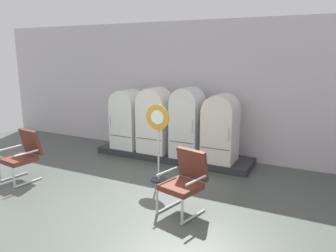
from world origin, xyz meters
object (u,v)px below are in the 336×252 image
(refrigerator_1, at_px, (155,118))
(refrigerator_3, at_px, (221,126))
(refrigerator_0, at_px, (127,117))
(armchair_right, at_px, (185,179))
(armchair_left, at_px, (23,153))
(sign_stand, at_px, (158,142))
(refrigerator_2, at_px, (187,120))

(refrigerator_1, bearing_deg, refrigerator_3, 1.35)
(refrigerator_0, relative_size, armchair_right, 1.45)
(refrigerator_1, relative_size, armchair_left, 1.55)
(refrigerator_3, bearing_deg, armchair_right, -85.79)
(sign_stand, bearing_deg, refrigerator_2, 88.07)
(refrigerator_0, xyz_separation_m, armchair_left, (-0.84, -2.46, -0.38))
(refrigerator_2, relative_size, sign_stand, 1.03)
(refrigerator_0, relative_size, refrigerator_2, 0.91)
(refrigerator_0, relative_size, sign_stand, 0.94)
(refrigerator_1, xyz_separation_m, refrigerator_3, (1.62, 0.04, -0.04))
(refrigerator_0, distance_m, refrigerator_1, 0.80)
(sign_stand, bearing_deg, refrigerator_3, 57.96)
(refrigerator_3, height_order, armchair_left, refrigerator_3)
(refrigerator_0, distance_m, refrigerator_3, 2.41)
(refrigerator_3, height_order, sign_stand, refrigerator_3)
(refrigerator_0, relative_size, refrigerator_1, 0.94)
(refrigerator_1, height_order, armchair_right, refrigerator_1)
(refrigerator_2, bearing_deg, sign_stand, -91.93)
(refrigerator_0, relative_size, armchair_left, 1.45)
(refrigerator_3, xyz_separation_m, armchair_right, (0.16, -2.24, -0.39))
(refrigerator_0, bearing_deg, refrigerator_3, 0.11)
(armchair_right, bearing_deg, armchair_left, -176.30)
(refrigerator_2, distance_m, armchair_right, 2.45)
(refrigerator_1, relative_size, refrigerator_3, 1.04)
(armchair_left, xyz_separation_m, sign_stand, (2.43, 1.14, 0.25))
(refrigerator_2, height_order, armchair_left, refrigerator_2)
(armchair_left, bearing_deg, armchair_right, 3.70)
(refrigerator_0, xyz_separation_m, refrigerator_3, (2.41, 0.00, 0.01))
(refrigerator_1, bearing_deg, armchair_left, -124.08)
(armchair_left, height_order, sign_stand, sign_stand)
(refrigerator_1, distance_m, refrigerator_2, 0.84)
(refrigerator_0, distance_m, armchair_left, 2.62)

